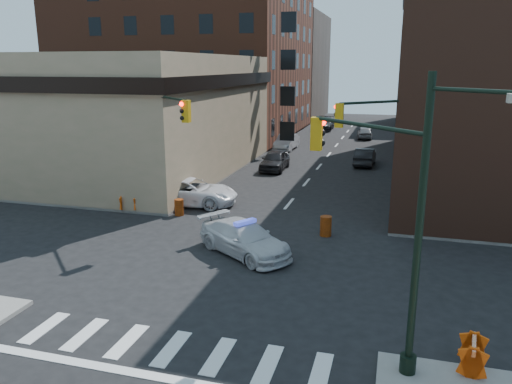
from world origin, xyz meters
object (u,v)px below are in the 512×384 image
Objects in this scene: pickup at (190,192)px; pedestrian_b at (86,189)px; barricade_nw_a at (125,200)px; barrel_road at (326,226)px; parked_car_wnear at (275,160)px; police_car at (244,239)px; barricade_se_a at (473,355)px; parked_car_enear at (365,157)px; parked_car_wfar at (287,142)px; pedestrian_a at (181,187)px; barrel_bank at (179,207)px.

pedestrian_b is (-5.99, -1.85, 0.21)m from pickup.
barrel_road is at bearing 7.56° from barricade_nw_a.
parked_car_wnear is at bearing 112.71° from barrel_road.
police_car is at bearing -30.53° from pedestrian_b.
police_car is 4.34× the size of barricade_se_a.
parked_car_enear is 19.02m from barrel_road.
parked_car_wfar is 24.06m from barricade_nw_a.
parked_car_wfar is 24.49m from pedestrian_b.
pedestrian_a is 1.40× the size of barricade_nw_a.
barricade_se_a is (8.68, -6.94, -0.14)m from police_car.
police_car is 1.14× the size of parked_car_enear.
barricade_se_a is at bearing -62.14° from barrel_road.
pedestrian_b is (-15.41, -17.36, 0.30)m from parked_car_enear.
pickup is at bearing 53.69° from barricade_se_a.
barricade_nw_a is at bearing 95.09° from police_car.
parked_car_wfar reaches higher than police_car.
pedestrian_b is 23.62m from barricade_se_a.
pedestrian_b is (-7.28, -23.38, 0.25)m from parked_car_wfar.
barrel_road is (3.17, 3.48, -0.22)m from police_car.
barrel_bank is at bearing -90.69° from parked_car_wfar.
police_car is 10.10m from barricade_nw_a.
pickup is 0.75m from pedestrian_a.
pickup is 19.96m from barricade_se_a.
parked_car_wnear is 3.99× the size of barricade_se_a.
barrel_bank is 0.80× the size of barricade_se_a.
pedestrian_b is at bearing 50.16° from parked_car_enear.
parked_car_wnear is 3.91× the size of barricade_nw_a.
pickup is at bearing -103.30° from parked_car_wnear.
parked_car_wfar reaches higher than parked_car_enear.
pickup reaches higher than parked_car_enear.
parked_car_wnear is (2.52, 11.50, -0.02)m from pickup.
parked_car_wfar is at bearing -7.16° from pickup.
parked_car_enear is 3.79× the size of barricade_se_a.
parked_car_enear is 2.64× the size of pedestrian_a.
pedestrian_a reaches higher than barricade_nw_a.
pedestrian_b is (-11.62, 5.13, 0.29)m from police_car.
parked_car_wnear reaches higher than parked_car_enear.
parked_car_wfar is (-1.23, 10.04, -0.02)m from parked_car_wnear.
police_car is 7.12m from barrel_bank.
barricade_nw_a is (-4.50, -23.64, -0.18)m from parked_car_wfar.
pickup is at bearing 11.87° from pedestrian_a.
barricade_nw_a is at bearing 177.50° from barrel_bank.
pedestrian_b reaches higher than parked_car_wfar.
pickup is 4.92× the size of barricade_nw_a.
pedestrian_b reaches higher than parked_car_wnear.
parked_car_enear is 29.83m from barricade_se_a.
police_car is at bearing -14.67° from barricade_nw_a.
barrel_road is at bearing 7.98° from pedestrian_a.
barrel_bank is at bearing 64.60° from parked_car_enear.
barricade_nw_a is at bearing -99.11° from parked_car_wfar.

